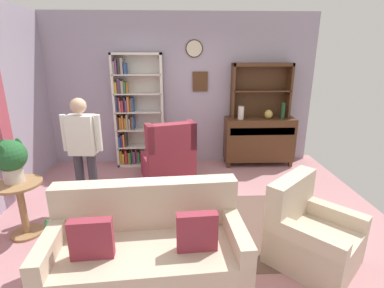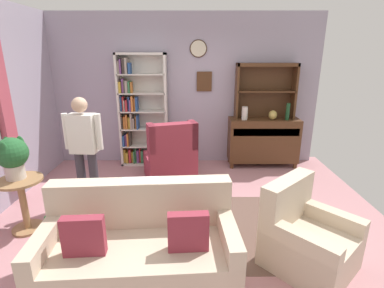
{
  "view_description": "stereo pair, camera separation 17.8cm",
  "coord_description": "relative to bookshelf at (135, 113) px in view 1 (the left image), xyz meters",
  "views": [
    {
      "loc": [
        -0.07,
        -3.45,
        2.11
      ],
      "look_at": [
        0.1,
        0.2,
        0.95
      ],
      "focal_mm": 27.21,
      "sensor_mm": 36.0,
      "label": 1
    },
    {
      "loc": [
        0.11,
        -3.45,
        2.11
      ],
      "look_at": [
        0.1,
        0.2,
        0.95
      ],
      "focal_mm": 27.21,
      "sensor_mm": 36.0,
      "label": 2
    }
  ],
  "objects": [
    {
      "name": "book_stack",
      "position": [
        0.71,
        -2.3,
        -0.55
      ],
      "size": [
        0.22,
        0.16,
        0.1
      ],
      "color": "#337247",
      "rests_on": "coffee_table"
    },
    {
      "name": "bottle_wine",
      "position": [
        2.74,
        -0.17,
        0.05
      ],
      "size": [
        0.07,
        0.07,
        0.31
      ],
      "primitive_type": "cylinder",
      "color": "#194223",
      "rests_on": "sideboard"
    },
    {
      "name": "area_rug",
      "position": [
        1.09,
        -2.24,
        -1.02
      ],
      "size": [
        2.88,
        1.64,
        0.01
      ],
      "primitive_type": "cube",
      "color": "brown",
      "rests_on": "ground_plane"
    },
    {
      "name": "person_reading",
      "position": [
        -0.45,
        -1.69,
        -0.11
      ],
      "size": [
        0.52,
        0.22,
        1.56
      ],
      "color": "#38333D",
      "rests_on": "ground_plane"
    },
    {
      "name": "sideboard",
      "position": [
        2.35,
        -0.08,
        -0.51
      ],
      "size": [
        1.3,
        0.45,
        0.92
      ],
      "color": "#4C2D19",
      "rests_on": "ground_plane"
    },
    {
      "name": "ground_plane",
      "position": [
        0.89,
        -1.94,
        -1.03
      ],
      "size": [
        5.4,
        4.6,
        0.02
      ],
      "primitive_type": "cube",
      "color": "#B27A7F"
    },
    {
      "name": "wall_back",
      "position": [
        0.89,
        0.19,
        0.38
      ],
      "size": [
        5.0,
        0.09,
        2.8
      ],
      "color": "#A399AD",
      "rests_on": "ground_plane"
    },
    {
      "name": "plant_stand",
      "position": [
        -1.04,
        -2.26,
        -0.6
      ],
      "size": [
        0.52,
        0.52,
        0.68
      ],
      "color": "#997047",
      "rests_on": "ground_plane"
    },
    {
      "name": "couch_floral",
      "position": [
        0.5,
        -3.05,
        -0.71
      ],
      "size": [
        1.85,
        0.97,
        0.9
      ],
      "color": "beige",
      "rests_on": "ground_plane"
    },
    {
      "name": "wingback_chair",
      "position": [
        0.64,
        -0.81,
        -0.64
      ],
      "size": [
        0.98,
        0.99,
        1.05
      ],
      "color": "maroon",
      "rests_on": "ground_plane"
    },
    {
      "name": "sideboard_hutch",
      "position": [
        2.35,
        0.03,
        0.54
      ],
      "size": [
        1.1,
        0.26,
        1.0
      ],
      "color": "#4C2D19",
      "rests_on": "sideboard"
    },
    {
      "name": "potted_plant_small",
      "position": [
        -0.62,
        -2.43,
        -0.84
      ],
      "size": [
        0.22,
        0.22,
        0.3
      ],
      "color": "gray",
      "rests_on": "ground_plane"
    },
    {
      "name": "coffee_table",
      "position": [
        0.78,
        -2.28,
        -0.67
      ],
      "size": [
        0.8,
        0.5,
        0.42
      ],
      "color": "#4C2D19",
      "rests_on": "ground_plane"
    },
    {
      "name": "potted_plant_large",
      "position": [
        -1.09,
        -2.23,
        -0.05
      ],
      "size": [
        0.36,
        0.36,
        0.5
      ],
      "color": "beige",
      "rests_on": "plant_stand"
    },
    {
      "name": "bookshelf",
      "position": [
        0.0,
        0.0,
        0.0
      ],
      "size": [
        0.9,
        0.3,
        2.1
      ],
      "color": "silver",
      "rests_on": "ground_plane"
    },
    {
      "name": "vase_tall",
      "position": [
        1.96,
        -0.16,
        0.02
      ],
      "size": [
        0.11,
        0.11,
        0.24
      ],
      "primitive_type": "cylinder",
      "color": "beige",
      "rests_on": "sideboard"
    },
    {
      "name": "armchair_floral",
      "position": [
        2.16,
        -2.87,
        -0.73
      ],
      "size": [
        1.08,
        1.08,
        0.88
      ],
      "color": "beige",
      "rests_on": "ground_plane"
    },
    {
      "name": "vase_round",
      "position": [
        2.48,
        -0.15,
        -0.02
      ],
      "size": [
        0.15,
        0.15,
        0.17
      ],
      "primitive_type": "ellipsoid",
      "color": "tan",
      "rests_on": "sideboard"
    }
  ]
}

